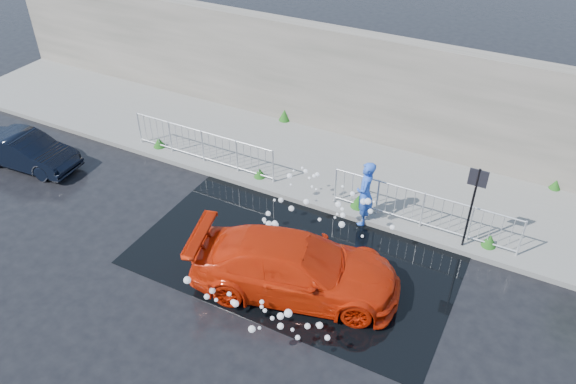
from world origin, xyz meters
name	(u,v)px	position (x,y,z in m)	size (l,w,h in m)	color
ground	(261,271)	(0.00, 0.00, 0.00)	(90.00, 90.00, 0.00)	black
pavement	(341,170)	(0.00, 5.00, 0.07)	(30.00, 4.00, 0.15)	gray
curb	(313,204)	(0.00, 3.00, 0.08)	(30.00, 0.25, 0.16)	gray
retaining_wall	(371,89)	(0.00, 7.20, 1.90)	(30.00, 0.60, 3.50)	#5E5A4F
puddle	(297,253)	(0.50, 1.00, 0.01)	(8.00, 5.00, 0.01)	black
sign_post	(474,196)	(4.20, 3.10, 1.72)	(0.45, 0.06, 2.50)	black
railing_left	(203,145)	(-4.00, 3.35, 0.74)	(5.05, 0.05, 1.10)	silver
railing_right	(423,209)	(3.00, 3.35, 0.74)	(5.05, 0.05, 1.10)	silver
weeds	(330,168)	(-0.20, 4.57, 0.33)	(12.17, 3.93, 0.41)	#1D5216
water_spray	(302,245)	(0.80, 0.64, 0.69)	(3.44, 5.68, 1.01)	white
red_car	(295,267)	(1.02, -0.14, 0.71)	(1.99, 4.89, 1.42)	red
dark_car	(27,151)	(-8.82, 0.77, 0.55)	(1.16, 3.33, 1.10)	black
person	(365,194)	(1.50, 3.00, 0.95)	(0.69, 0.46, 1.90)	blue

